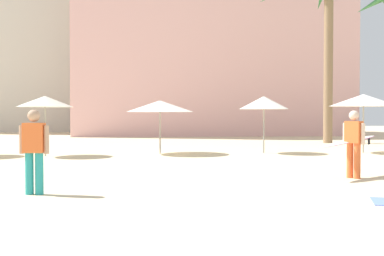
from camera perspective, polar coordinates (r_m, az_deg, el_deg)
ground at (r=6.77m, az=3.75°, el=-11.83°), size 120.00×120.00×0.00m
hotel_pink at (r=40.81m, az=2.09°, el=11.92°), size 21.01×10.17×17.84m
cafe_umbrella_1 at (r=20.20m, az=8.40°, el=2.94°), size 2.02×2.02×2.33m
cafe_umbrella_2 at (r=19.66m, az=-3.76°, el=2.56°), size 2.71×2.71×2.15m
cafe_umbrella_4 at (r=19.32m, az=-16.81°, el=2.98°), size 2.12×2.12×2.29m
cafe_umbrella_5 at (r=21.21m, az=19.41°, el=3.08°), size 2.76×2.76×2.42m
person_mid_center at (r=12.77m, az=18.16°, el=-1.48°), size 2.36×1.97×1.67m
person_mid_left at (r=10.05m, az=-17.97°, el=-2.25°), size 0.61×0.29×1.67m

